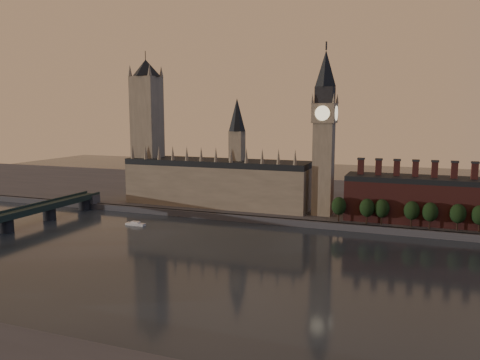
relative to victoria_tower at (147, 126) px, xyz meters
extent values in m
plane|color=black|center=(120.00, -115.00, -59.09)|extent=(900.00, 900.00, 0.00)
cube|color=#49494E|center=(120.00, -25.00, -57.09)|extent=(900.00, 4.00, 4.00)
cube|color=#49494E|center=(120.00, 65.00, -57.09)|extent=(900.00, 180.00, 4.00)
cube|color=gray|center=(55.00, 0.00, -41.09)|extent=(130.00, 30.00, 28.00)
cube|color=black|center=(55.00, 0.00, -25.09)|extent=(130.00, 30.00, 4.00)
cube|color=gray|center=(70.00, 0.00, -15.09)|extent=(9.00, 9.00, 24.00)
cone|color=black|center=(70.00, 0.00, 7.91)|extent=(12.00, 12.00, 22.00)
cone|color=gray|center=(-4.00, -14.00, -18.09)|extent=(2.60, 2.60, 10.00)
cone|color=gray|center=(6.73, -14.00, -18.09)|extent=(2.60, 2.60, 10.00)
cone|color=gray|center=(17.45, -14.00, -18.09)|extent=(2.60, 2.60, 10.00)
cone|color=gray|center=(28.18, -14.00, -18.09)|extent=(2.60, 2.60, 10.00)
cone|color=gray|center=(38.91, -14.00, -18.09)|extent=(2.60, 2.60, 10.00)
cone|color=gray|center=(49.64, -14.00, -18.09)|extent=(2.60, 2.60, 10.00)
cone|color=gray|center=(60.36, -14.00, -18.09)|extent=(2.60, 2.60, 10.00)
cone|color=gray|center=(71.09, -14.00, -18.09)|extent=(2.60, 2.60, 10.00)
cone|color=gray|center=(81.82, -14.00, -18.09)|extent=(2.60, 2.60, 10.00)
cone|color=gray|center=(92.55, -14.00, -18.09)|extent=(2.60, 2.60, 10.00)
cone|color=gray|center=(103.27, -14.00, -18.09)|extent=(2.60, 2.60, 10.00)
cone|color=gray|center=(114.00, -14.00, -18.09)|extent=(2.60, 2.60, 10.00)
cube|color=gray|center=(0.00, 0.00, -10.09)|extent=(18.00, 18.00, 90.00)
cone|color=black|center=(0.00, 0.00, 40.91)|extent=(24.00, 24.00, 12.00)
cylinder|color=#232326|center=(0.00, 0.00, 46.91)|extent=(0.50, 0.50, 12.00)
cone|color=gray|center=(-8.00, -8.00, 38.91)|extent=(3.00, 3.00, 8.00)
cone|color=gray|center=(8.00, -8.00, 38.91)|extent=(3.00, 3.00, 8.00)
cone|color=gray|center=(-8.00, 8.00, 38.91)|extent=(3.00, 3.00, 8.00)
cone|color=gray|center=(8.00, 8.00, 38.91)|extent=(3.00, 3.00, 8.00)
cube|color=gray|center=(130.00, -5.00, -26.09)|extent=(12.00, 12.00, 58.00)
cube|color=gray|center=(130.00, -5.00, 8.91)|extent=(14.00, 14.00, 12.00)
cube|color=#232326|center=(130.00, -5.00, 19.91)|extent=(11.00, 11.00, 10.00)
cone|color=black|center=(130.00, -5.00, 35.91)|extent=(13.00, 13.00, 22.00)
cylinder|color=#232326|center=(130.00, -5.00, 49.41)|extent=(1.00, 1.00, 5.00)
cylinder|color=#F4E5B4|center=(130.00, -12.20, 8.91)|extent=(9.00, 0.50, 9.00)
cylinder|color=#F4E5B4|center=(130.00, 2.20, 8.91)|extent=(9.00, 0.50, 9.00)
cylinder|color=#F4E5B4|center=(122.80, -5.00, 8.91)|extent=(0.50, 9.00, 9.00)
cylinder|color=#F4E5B4|center=(137.20, -5.00, 8.91)|extent=(0.50, 9.00, 9.00)
cone|color=gray|center=(123.50, -11.50, 17.91)|extent=(2.00, 2.00, 6.00)
cone|color=gray|center=(136.50, -11.50, 17.91)|extent=(2.00, 2.00, 6.00)
cone|color=gray|center=(123.50, 1.50, 17.91)|extent=(2.00, 2.00, 6.00)
cone|color=gray|center=(136.50, 1.50, 17.91)|extent=(2.00, 2.00, 6.00)
cube|color=#5C2623|center=(200.00, -5.00, -43.09)|extent=(110.00, 25.00, 24.00)
cube|color=black|center=(200.00, -5.00, -29.59)|extent=(110.00, 25.00, 3.00)
cube|color=#5C2623|center=(153.00, -5.00, -23.59)|extent=(3.50, 3.50, 9.00)
cube|color=#232326|center=(153.00, -5.00, -18.59)|extent=(4.20, 4.20, 1.00)
cube|color=#5C2623|center=(163.44, -5.00, -23.59)|extent=(3.50, 3.50, 9.00)
cube|color=#232326|center=(163.44, -5.00, -18.59)|extent=(4.20, 4.20, 1.00)
cube|color=#5C2623|center=(173.89, -5.00, -23.59)|extent=(3.50, 3.50, 9.00)
cube|color=#232326|center=(173.89, -5.00, -18.59)|extent=(4.20, 4.20, 1.00)
cube|color=#5C2623|center=(184.33, -5.00, -23.59)|extent=(3.50, 3.50, 9.00)
cube|color=#232326|center=(184.33, -5.00, -18.59)|extent=(4.20, 4.20, 1.00)
cube|color=#5C2623|center=(194.78, -5.00, -23.59)|extent=(3.50, 3.50, 9.00)
cube|color=#232326|center=(194.78, -5.00, -18.59)|extent=(4.20, 4.20, 1.00)
cube|color=#5C2623|center=(205.22, -5.00, -23.59)|extent=(3.50, 3.50, 9.00)
cube|color=#232326|center=(205.22, -5.00, -18.59)|extent=(4.20, 4.20, 1.00)
cube|color=#5C2623|center=(215.67, -5.00, -23.59)|extent=(3.50, 3.50, 9.00)
cube|color=#232326|center=(215.67, -5.00, -18.59)|extent=(4.20, 4.20, 1.00)
cylinder|color=black|center=(142.84, -21.28, -52.09)|extent=(0.80, 0.80, 6.00)
ellipsoid|color=black|center=(142.84, -21.28, -45.59)|extent=(8.60, 8.60, 10.75)
cylinder|color=black|center=(159.05, -20.96, -52.09)|extent=(0.80, 0.80, 6.00)
ellipsoid|color=black|center=(159.05, -20.96, -45.59)|extent=(8.60, 8.60, 10.75)
cylinder|color=black|center=(167.26, -19.80, -52.09)|extent=(0.80, 0.80, 6.00)
ellipsoid|color=black|center=(167.26, -19.80, -45.59)|extent=(8.60, 8.60, 10.75)
cylinder|color=black|center=(183.47, -20.09, -52.09)|extent=(0.80, 0.80, 6.00)
ellipsoid|color=black|center=(183.47, -20.09, -45.59)|extent=(8.60, 8.60, 10.75)
cylinder|color=black|center=(193.15, -20.77, -52.09)|extent=(0.80, 0.80, 6.00)
ellipsoid|color=black|center=(193.15, -20.77, -45.59)|extent=(8.60, 8.60, 10.75)
cylinder|color=black|center=(207.31, -19.80, -52.09)|extent=(0.80, 0.80, 6.00)
ellipsoid|color=black|center=(207.31, -19.80, -45.59)|extent=(8.60, 8.60, 10.75)
cylinder|color=black|center=(218.05, -19.88, -52.09)|extent=(0.80, 0.80, 6.00)
ellipsoid|color=black|center=(218.05, -19.88, -45.59)|extent=(8.60, 8.60, 10.75)
cube|color=#49494E|center=(-35.00, -25.00, -52.09)|extent=(14.00, 8.00, 6.00)
cylinder|color=#232326|center=(-35.00, -98.00, -55.21)|extent=(8.00, 8.00, 7.75)
cylinder|color=#232326|center=(-35.00, -64.00, -55.21)|extent=(8.00, 8.00, 7.75)
cylinder|color=#232326|center=(-35.00, -30.00, -55.21)|extent=(8.00, 8.00, 7.75)
cube|color=silver|center=(25.59, -57.94, -58.38)|extent=(12.42, 3.59, 1.42)
cube|color=silver|center=(25.59, -57.94, -57.14)|extent=(5.33, 2.68, 1.06)
camera|label=1|loc=(183.63, -296.59, 8.78)|focal=35.00mm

